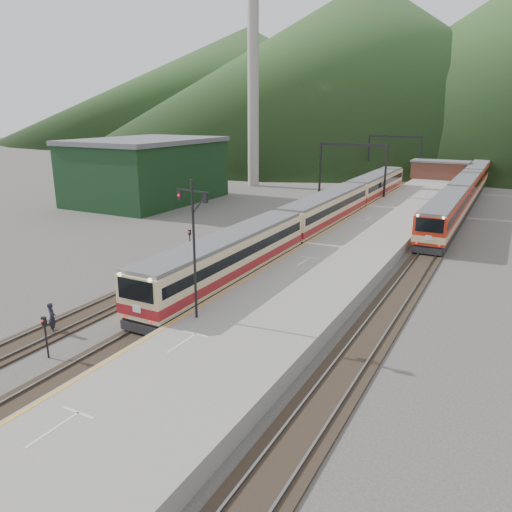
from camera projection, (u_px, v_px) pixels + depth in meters
The scene contains 19 objects.
ground at pixel (32, 400), 21.98m from camera, with size 400.00×400.00×0.00m, color #47423D.
track_main at pixel (334, 223), 55.93m from camera, with size 2.60×200.00×0.23m.
track_far at pixel (293, 219), 58.16m from camera, with size 2.60×200.00×0.23m.
track_second at pixel (442, 235), 50.78m from camera, with size 2.60×200.00×0.23m.
platform at pixel (379, 229), 51.60m from camera, with size 8.00×100.00×1.00m, color gray.
gantry_near at pixel (352, 161), 68.39m from camera, with size 9.55×0.25×8.00m.
gantry_far at pixel (394, 149), 89.62m from camera, with size 9.55×0.25×8.00m.
warehouse at pixel (147, 170), 68.96m from camera, with size 14.50×20.50×8.60m.
smokestack at pixel (253, 93), 80.26m from camera, with size 1.80×1.80×30.00m, color #9E998E.
station_shed at pixel (440, 170), 84.99m from camera, with size 9.40×4.40×3.10m.
hill_a at pixel (368, 63), 192.80m from camera, with size 180.00×180.00×60.00m, color #294A1F.
hill_d at pixel (248, 81), 271.74m from camera, with size 200.00×200.00×55.00m, color #294A1F.
main_train at pixel (326, 210), 53.12m from camera, with size 2.95×60.51×3.60m.
second_train at pixel (465, 190), 67.38m from camera, with size 2.82×57.84×3.44m.
signal_mast at pixel (194, 237), 26.90m from camera, with size 2.19×0.45×7.79m.
short_signal_a at pixel (45, 332), 25.30m from camera, with size 0.25×0.20×2.27m.
short_signal_b at pixel (277, 226), 48.52m from camera, with size 0.25×0.21×2.27m.
short_signal_c at pixel (190, 239), 43.57m from camera, with size 0.22×0.16×2.27m.
worker at pixel (52, 318), 28.39m from camera, with size 0.66×0.43×1.81m, color black.
Camera 1 is at (17.75, -12.48, 12.26)m, focal length 35.00 mm.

